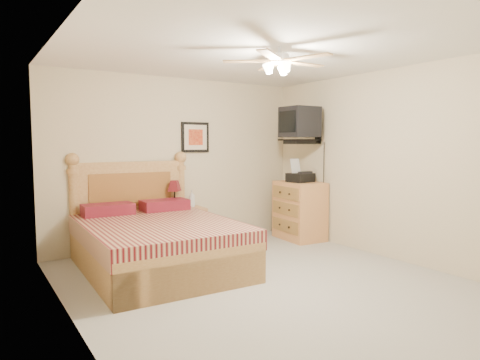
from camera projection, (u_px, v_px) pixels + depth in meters
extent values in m
plane|color=#9B978C|center=(266.00, 283.00, 4.68)|extent=(4.50, 4.50, 0.00)
cube|color=white|center=(268.00, 50.00, 4.47)|extent=(4.00, 4.50, 0.04)
cube|color=#C6B692|center=(179.00, 162.00, 6.46)|extent=(4.00, 0.04, 2.50)
cube|color=#C6B692|center=(479.00, 188.00, 2.69)|extent=(4.00, 0.04, 2.50)
cube|color=#C6B692|center=(70.00, 178.00, 3.50)|extent=(0.04, 4.50, 2.50)
cube|color=#C6B692|center=(389.00, 164.00, 5.65)|extent=(0.04, 4.50, 2.50)
cube|color=tan|center=(186.00, 227.00, 6.34)|extent=(0.55, 0.42, 0.58)
imported|color=silver|center=(192.00, 199.00, 6.37)|extent=(0.12, 0.12, 0.26)
cube|color=black|center=(195.00, 137.00, 6.56)|extent=(0.46, 0.04, 0.46)
cube|color=#C27D4F|center=(300.00, 210.00, 6.81)|extent=(0.60, 0.82, 0.92)
imported|color=beige|center=(292.00, 180.00, 6.96)|extent=(0.26, 0.33, 0.03)
imported|color=gray|center=(292.00, 178.00, 6.98)|extent=(0.27, 0.32, 0.02)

